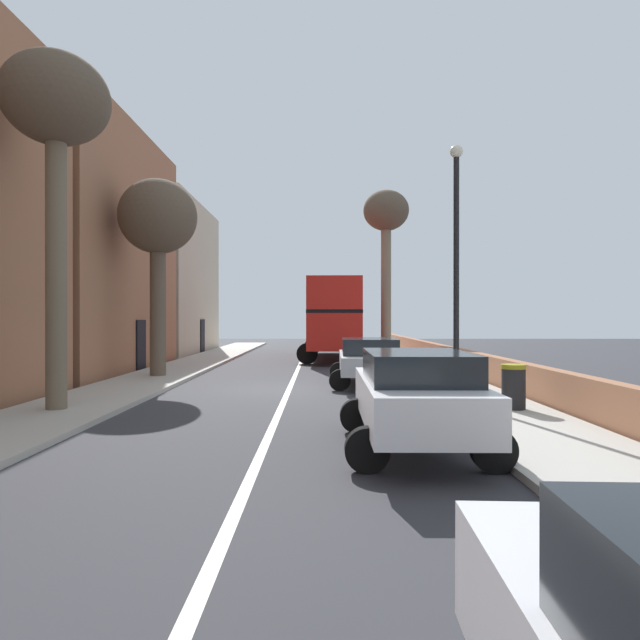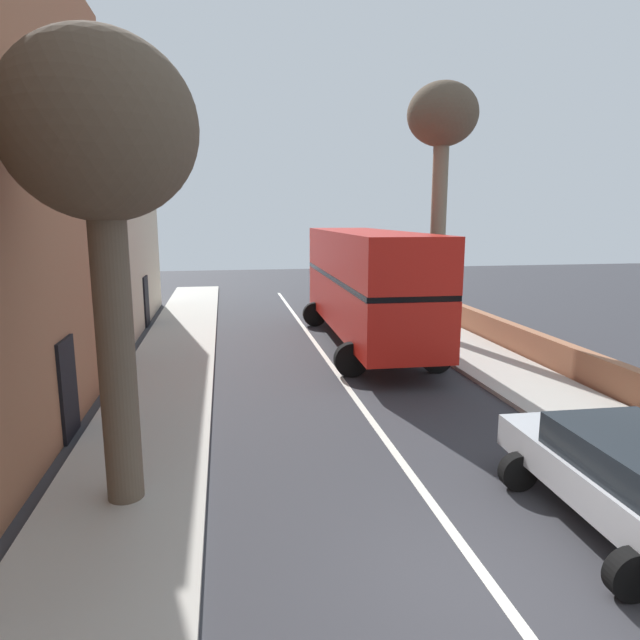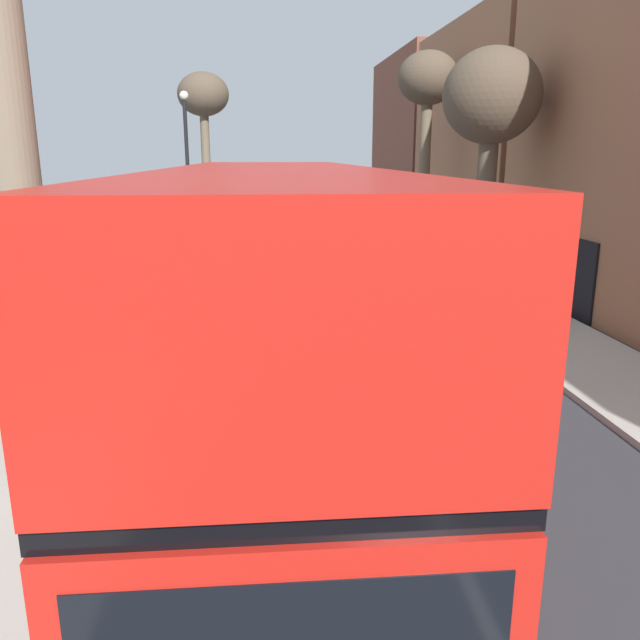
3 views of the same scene
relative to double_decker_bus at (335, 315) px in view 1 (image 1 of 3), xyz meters
The scene contains 14 objects.
ground_plane 13.30m from the double_decker_bus, 97.46° to the right, with size 84.00×84.00×0.00m, color #333338.
road_centre_line 13.30m from the double_decker_bus, 97.46° to the right, with size 0.16×54.00×0.01m, color silver.
sidewalk_left 14.74m from the double_decker_bus, 116.95° to the right, with size 2.60×60.00×0.12m, color #B2ADA3.
sidewalk_right 13.56m from the double_decker_bus, 76.15° to the right, with size 2.60×60.00×0.12m, color #B2ADA3.
terraced_houses_left 16.86m from the double_decker_bus, 127.71° to the right, with size 4.07×47.52×10.05m.
boundary_wall_right 13.95m from the double_decker_bus, 69.90° to the right, with size 0.36×54.00×0.96m, color #9E6647.
double_decker_bus is the anchor object (origin of this frame).
parked_car_silver_right_1 12.28m from the double_decker_bus, 86.25° to the right, with size 2.59×4.44×1.52m.
parked_car_white_right_2 20.92m from the double_decker_bus, 87.81° to the right, with size 2.44×4.39×1.62m.
street_tree_left_0 12.44m from the double_decker_bus, 123.13° to the right, with size 2.77×2.77×7.02m.
street_tree_right_1 5.93m from the double_decker_bus, 12.39° to the left, with size 2.50×2.50×9.10m.
street_tree_left_2 19.16m from the double_decker_bus, 111.05° to the right, with size 2.37×2.37×8.01m.
lamppost_right 16.52m from the double_decker_bus, 80.91° to the right, with size 0.32×0.32×6.31m.
litter_bin_right 17.88m from the double_decker_bus, 78.33° to the right, with size 0.55×0.55×1.00m.
Camera 1 is at (0.94, -16.92, 2.16)m, focal length 31.16 mm.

